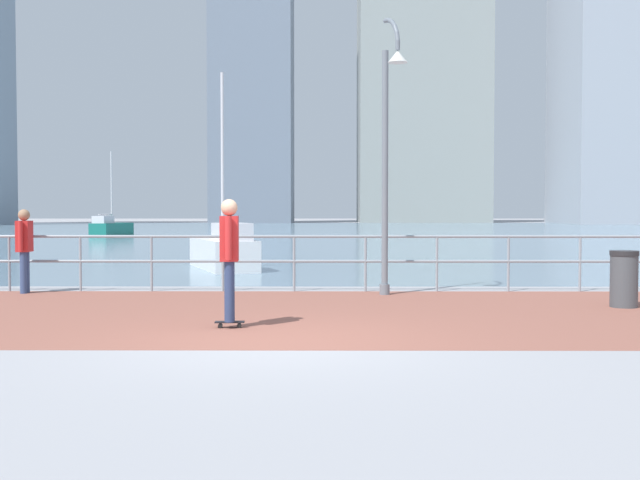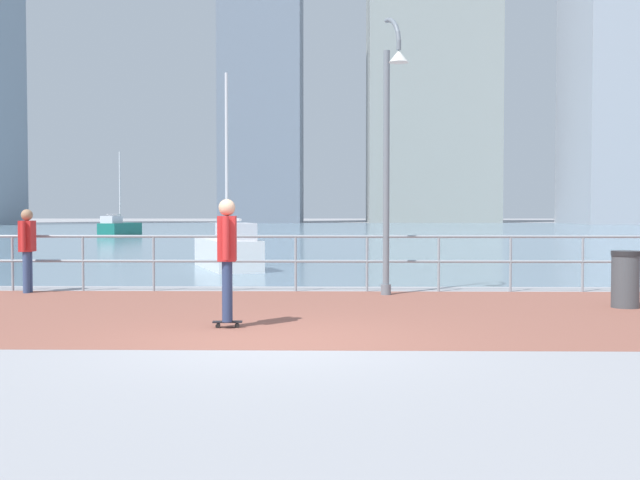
# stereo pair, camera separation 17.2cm
# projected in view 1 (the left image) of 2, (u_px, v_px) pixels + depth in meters

# --- Properties ---
(ground) EXTENTS (220.00, 220.00, 0.00)m
(ground) POSITION_uv_depth(u_px,v_px,m) (315.00, 236.00, 49.51)
(ground) COLOR #9E9EA3
(brick_paving) EXTENTS (28.00, 6.55, 0.01)m
(brick_paving) POSITION_uv_depth(u_px,v_px,m) (286.00, 313.00, 12.22)
(brick_paving) COLOR #935647
(brick_paving) RESTS_ON ground
(harbor_water) EXTENTS (180.00, 88.00, 0.00)m
(harbor_water) POSITION_uv_depth(u_px,v_px,m) (317.00, 231.00, 60.46)
(harbor_water) COLOR #6B899E
(harbor_water) RESTS_ON ground
(waterfront_railing) EXTENTS (25.25, 0.06, 1.11)m
(waterfront_railing) POSITION_uv_depth(u_px,v_px,m) (294.00, 253.00, 15.47)
(waterfront_railing) COLOR #8C99A3
(waterfront_railing) RESTS_ON ground
(lamppost) EXTENTS (0.46, 0.79, 5.16)m
(lamppost) POSITION_uv_depth(u_px,v_px,m) (389.00, 142.00, 14.62)
(lamppost) COLOR slate
(lamppost) RESTS_ON ground
(skateboarder) EXTENTS (0.41, 0.55, 1.74)m
(skateboarder) POSITION_uv_depth(u_px,v_px,m) (229.00, 251.00, 10.64)
(skateboarder) COLOR black
(skateboarder) RESTS_ON ground
(bystander) EXTENTS (0.26, 0.55, 1.61)m
(bystander) POSITION_uv_depth(u_px,v_px,m) (24.00, 244.00, 15.14)
(bystander) COLOR #384C7A
(bystander) RESTS_ON ground
(trash_bin) EXTENTS (0.46, 0.46, 0.93)m
(trash_bin) POSITION_uv_depth(u_px,v_px,m) (624.00, 279.00, 12.94)
(trash_bin) COLOR #474C51
(trash_bin) RESTS_ON ground
(sailboat_gray) EXTENTS (2.36, 3.97, 5.33)m
(sailboat_gray) POSITION_uv_depth(u_px,v_px,m) (224.00, 250.00, 21.44)
(sailboat_gray) COLOR white
(sailboat_gray) RESTS_ON ground
(sailboat_white) EXTENTS (1.93, 3.94, 5.31)m
(sailboat_white) POSITION_uv_depth(u_px,v_px,m) (111.00, 228.00, 49.67)
(sailboat_white) COLOR #197266
(sailboat_white) RESTS_ON ground
(tower_concrete) EXTENTS (17.54, 14.80, 42.92)m
(tower_concrete) POSITION_uv_depth(u_px,v_px,m) (635.00, 55.00, 96.70)
(tower_concrete) COLOR #A3A8B2
(tower_concrete) RESTS_ON ground
(tower_slate) EXTENTS (17.35, 12.09, 37.98)m
(tower_slate) POSITION_uv_depth(u_px,v_px,m) (422.00, 90.00, 108.19)
(tower_slate) COLOR #939993
(tower_slate) RESTS_ON ground
(tower_beige) EXTENTS (10.55, 11.86, 42.81)m
(tower_beige) POSITION_uv_depth(u_px,v_px,m) (253.00, 68.00, 105.05)
(tower_beige) COLOR slate
(tower_beige) RESTS_ON ground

